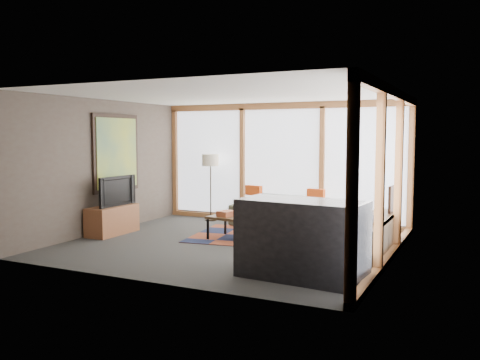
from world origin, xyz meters
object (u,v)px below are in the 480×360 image
at_px(sofa, 285,212).
at_px(bar_counter, 302,239).
at_px(television, 114,191).
at_px(tv_console, 112,220).
at_px(floor_lamp, 211,187).
at_px(bookshelf, 375,237).
at_px(coffee_table, 244,229).

height_order(sofa, bar_counter, bar_counter).
height_order(sofa, television, television).
bearing_deg(tv_console, floor_lamp, 66.99).
distance_m(sofa, bookshelf, 2.65).
bearing_deg(bookshelf, floor_lamp, 156.11).
relative_size(floor_lamp, bar_counter, 0.90).
distance_m(coffee_table, bookshelf, 2.35).
xyz_separation_m(sofa, television, (-2.77, -2.00, 0.51)).
xyz_separation_m(coffee_table, bar_counter, (1.72, -1.86, 0.31)).
relative_size(coffee_table, bookshelf, 0.55).
bearing_deg(television, sofa, -53.06).
bearing_deg(tv_console, bar_counter, -17.19).
distance_m(sofa, floor_lamp, 1.89).
bearing_deg(bar_counter, sofa, 118.86).
xyz_separation_m(sofa, bookshelf, (2.13, -1.59, -0.03)).
height_order(tv_console, bar_counter, bar_counter).
distance_m(floor_lamp, bookshelf, 4.35).
xyz_separation_m(bookshelf, tv_console, (-4.90, -0.46, -0.02)).
height_order(sofa, bookshelf, sofa).
bearing_deg(floor_lamp, sofa, -5.25).
bearing_deg(tv_console, sofa, 36.44).
height_order(tv_console, television, television).
relative_size(floor_lamp, television, 1.49).
bearing_deg(floor_lamp, tv_console, -113.01).
distance_m(sofa, television, 3.45).
relative_size(floor_lamp, coffee_table, 1.15).
distance_m(sofa, coffee_table, 1.53).
relative_size(television, bar_counter, 0.60).
bearing_deg(bar_counter, floor_lamp, 138.10).
height_order(floor_lamp, television, floor_lamp).
distance_m(floor_lamp, bar_counter, 4.87).
xyz_separation_m(floor_lamp, television, (-0.93, -2.17, 0.09)).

